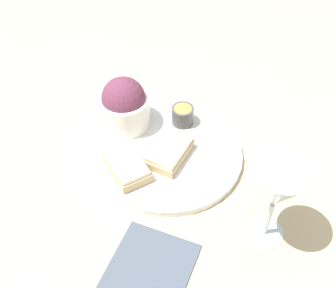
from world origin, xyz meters
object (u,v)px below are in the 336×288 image
at_px(cheese_toast_far, 126,166).
at_px(wine_glass, 277,189).
at_px(cheese_toast_near, 169,152).
at_px(salad_bowl, 124,105).
at_px(napkin, 147,274).
at_px(sauce_ramekin, 183,115).

relative_size(cheese_toast_far, wine_glass, 0.67).
bearing_deg(wine_glass, cheese_toast_near, 39.06).
bearing_deg(cheese_toast_far, cheese_toast_near, -71.04).
relative_size(salad_bowl, cheese_toast_near, 0.94).
relative_size(cheese_toast_near, cheese_toast_far, 1.05).
height_order(cheese_toast_far, wine_glass, wine_glass).
distance_m(salad_bowl, wine_glass, 0.36).
height_order(cheese_toast_far, napkin, cheese_toast_far).
bearing_deg(cheese_toast_near, cheese_toast_far, 108.96).
bearing_deg(salad_bowl, wine_glass, -141.54).
distance_m(wine_glass, napkin, 0.23).
height_order(salad_bowl, cheese_toast_near, salad_bowl).
height_order(salad_bowl, napkin, salad_bowl).
xyz_separation_m(salad_bowl, wine_glass, (-0.28, -0.22, 0.06)).
bearing_deg(cheese_toast_far, salad_bowl, -0.80).
bearing_deg(wine_glass, sauce_ramekin, 21.29).
height_order(sauce_ramekin, napkin, sauce_ramekin).
xyz_separation_m(salad_bowl, cheese_toast_near, (-0.10, -0.08, -0.04)).
xyz_separation_m(cheese_toast_far, wine_glass, (-0.15, -0.22, 0.09)).
xyz_separation_m(salad_bowl, napkin, (-0.33, -0.02, -0.06)).
bearing_deg(napkin, salad_bowl, 3.82).
height_order(salad_bowl, cheese_toast_far, salad_bowl).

